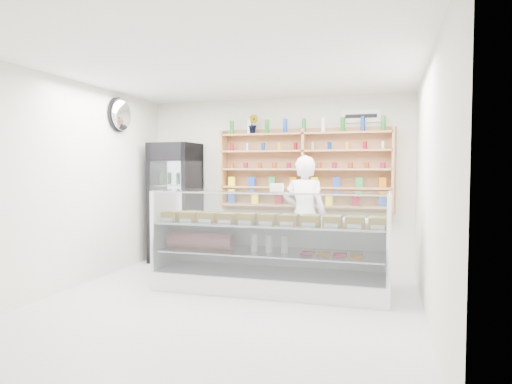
% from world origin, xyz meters
% --- Properties ---
extents(room, '(5.00, 5.00, 5.00)m').
position_xyz_m(room, '(0.00, 0.00, 1.40)').
color(room, '#B3B4B8').
rests_on(room, ground).
extents(display_counter, '(3.04, 0.91, 1.32)m').
position_xyz_m(display_counter, '(0.36, 0.70, 0.36)').
color(display_counter, white).
rests_on(display_counter, floor).
extents(shop_worker, '(0.68, 0.47, 1.81)m').
position_xyz_m(shop_worker, '(0.64, 1.66, 0.90)').
color(shop_worker, silver).
rests_on(shop_worker, floor).
extents(drinks_cooler, '(0.75, 0.73, 2.05)m').
position_xyz_m(drinks_cooler, '(-1.70, 2.10, 1.03)').
color(drinks_cooler, black).
rests_on(drinks_cooler, floor).
extents(wall_shelving, '(2.84, 0.28, 1.33)m').
position_xyz_m(wall_shelving, '(0.50, 2.34, 1.59)').
color(wall_shelving, tan).
rests_on(wall_shelving, back_wall).
extents(potted_plant, '(0.21, 0.18, 0.32)m').
position_xyz_m(potted_plant, '(-0.37, 2.34, 2.36)').
color(potted_plant, '#1E6626').
rests_on(potted_plant, wall_shelving).
extents(security_mirror, '(0.15, 0.50, 0.50)m').
position_xyz_m(security_mirror, '(-2.17, 1.20, 2.45)').
color(security_mirror, silver).
rests_on(security_mirror, left_wall).
extents(wall_sign, '(0.62, 0.03, 0.20)m').
position_xyz_m(wall_sign, '(1.40, 2.47, 2.45)').
color(wall_sign, white).
rests_on(wall_sign, back_wall).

